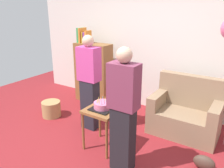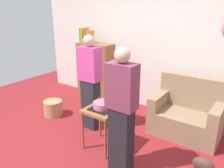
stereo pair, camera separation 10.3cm
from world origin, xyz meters
The scene contains 10 objects.
ground_plane centered at (0.00, 0.00, 0.00)m, with size 8.00×8.00×0.00m, color maroon.
wall_back centered at (0.00, 2.05, 1.35)m, with size 6.00×0.10×2.70m, color silver.
couch centered at (0.81, 1.37, 0.34)m, with size 1.10×0.70×0.96m.
bookshelf centered at (-1.33, 1.63, 0.67)m, with size 0.80×0.36×1.61m.
side_table centered at (-0.10, 0.25, 0.54)m, with size 0.48×0.48×0.64m.
birthday_cake centered at (-0.10, 0.25, 0.69)m, with size 0.32×0.32×0.17m.
person_blowing_candles centered at (-0.63, 0.63, 0.83)m, with size 0.36×0.22×1.63m.
person_holding_cake centered at (0.39, 0.00, 0.83)m, with size 0.36×0.22×1.63m.
wicker_basket centered at (-1.55, 0.55, 0.15)m, with size 0.36×0.36×0.30m, color #A88451.
handbag centered at (1.31, 0.56, 0.10)m, with size 0.28×0.14×0.20m, color #473328.
Camera 2 is at (1.74, -2.15, 2.06)m, focal length 36.55 mm.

